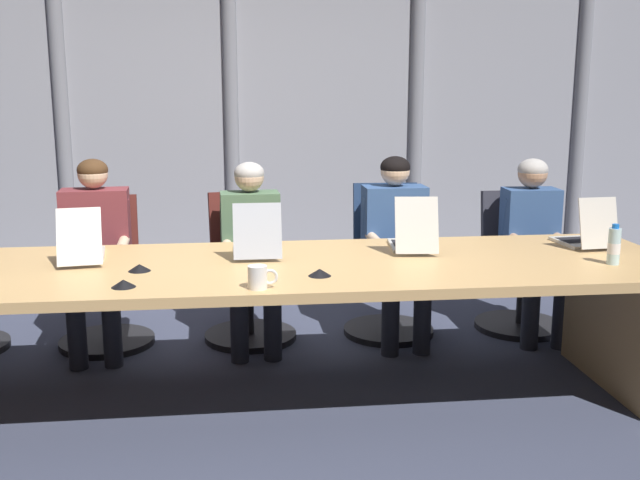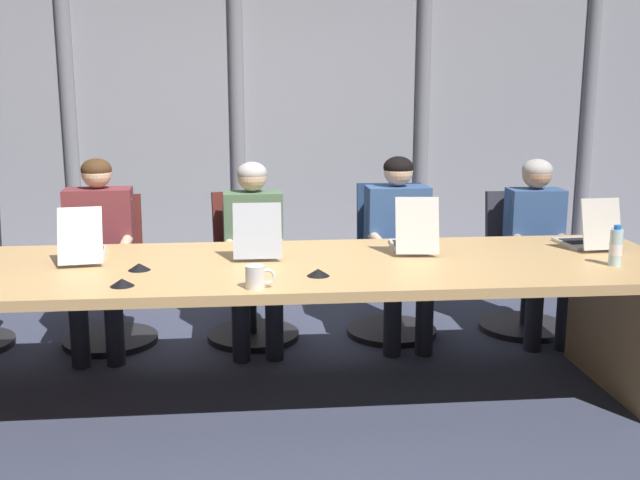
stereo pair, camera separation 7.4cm
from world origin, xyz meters
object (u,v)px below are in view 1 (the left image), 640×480
(person_left_mid, at_px, (95,245))
(conference_mic_right_side, at_px, (320,272))
(laptop_left_mid, at_px, (82,249))
(coffee_mug_near, at_px, (259,277))
(person_right_end, at_px, (534,237))
(water_bottle_primary, at_px, (614,246))
(office_chair_left_mid, at_px, (105,289))
(laptop_right_end, at_px, (585,236))
(conference_mic_left_side, at_px, (123,283))
(laptop_center, at_px, (257,245))
(office_chair_right_mid, at_px, (388,278))
(person_center, at_px, (251,244))
(office_chair_right_end, at_px, (519,277))
(person_right_mid, at_px, (397,237))
(conference_mic_middle, at_px, (139,268))
(office_chair_center, at_px, (248,284))
(laptop_right_mid, at_px, (412,239))

(person_left_mid, xyz_separation_m, conference_mic_right_side, (1.24, -1.17, 0.08))
(laptop_left_mid, height_order, coffee_mug_near, laptop_left_mid)
(person_right_end, bearing_deg, water_bottle_primary, 0.28)
(office_chair_left_mid, height_order, conference_mic_right_side, office_chair_left_mid)
(office_chair_left_mid, bearing_deg, laptop_right_end, 68.93)
(person_left_mid, bearing_deg, water_bottle_primary, 64.51)
(coffee_mug_near, distance_m, conference_mic_left_side, 0.61)
(laptop_center, distance_m, person_left_mid, 1.19)
(office_chair_right_mid, height_order, person_center, person_center)
(laptop_left_mid, height_order, office_chair_right_end, laptop_left_mid)
(office_chair_right_mid, height_order, person_right_mid, person_right_mid)
(laptop_right_end, relative_size, conference_mic_middle, 3.51)
(laptop_right_end, bearing_deg, person_center, 65.59)
(office_chair_center, bearing_deg, coffee_mug_near, -9.16)
(laptop_left_mid, relative_size, laptop_center, 1.22)
(office_chair_left_mid, height_order, person_right_end, person_right_end)
(person_left_mid, bearing_deg, office_chair_center, 95.86)
(conference_mic_right_side, bearing_deg, conference_mic_middle, 167.14)
(office_chair_center, distance_m, conference_mic_right_side, 1.42)
(conference_mic_right_side, bearing_deg, person_center, 104.22)
(office_chair_right_end, xyz_separation_m, conference_mic_right_side, (-1.53, -1.32, 0.41))
(water_bottle_primary, bearing_deg, laptop_right_end, 82.06)
(office_chair_center, relative_size, conference_mic_left_side, 8.61)
(laptop_right_mid, xyz_separation_m, office_chair_right_end, (0.95, 0.81, -0.45))
(office_chair_left_mid, bearing_deg, conference_mic_right_side, 38.40)
(office_chair_right_mid, height_order, conference_mic_middle, office_chair_right_mid)
(person_right_end, height_order, conference_mic_left_side, person_right_end)
(office_chair_right_end, relative_size, person_left_mid, 0.77)
(laptop_right_end, bearing_deg, office_chair_right_end, -2.09)
(person_center, height_order, conference_mic_left_side, person_center)
(person_center, height_order, person_right_mid, person_right_mid)
(laptop_left_mid, distance_m, laptop_right_end, 2.75)
(person_center, bearing_deg, office_chair_right_end, 92.65)
(person_center, distance_m, conference_mic_right_side, 1.20)
(laptop_right_mid, xyz_separation_m, water_bottle_primary, (0.93, -0.45, 0.03))
(office_chair_right_end, distance_m, conference_mic_right_side, 2.06)
(office_chair_right_mid, xyz_separation_m, person_left_mid, (-1.86, -0.16, 0.31))
(laptop_right_end, xyz_separation_m, person_center, (-1.86, 0.67, -0.14))
(laptop_right_end, height_order, person_right_end, person_right_end)
(office_chair_center, relative_size, person_right_mid, 0.80)
(office_chair_center, height_order, coffee_mug_near, office_chair_center)
(office_chair_right_mid, bearing_deg, laptop_center, -44.00)
(laptop_left_mid, bearing_deg, office_chair_left_mid, -4.77)
(laptop_left_mid, relative_size, office_chair_right_end, 0.53)
(water_bottle_primary, relative_size, conference_mic_left_side, 1.88)
(office_chair_right_mid, bearing_deg, conference_mic_middle, -49.97)
(conference_mic_left_side, bearing_deg, person_right_end, 27.18)
(laptop_center, xyz_separation_m, laptop_right_end, (1.84, 0.01, -0.00))
(coffee_mug_near, height_order, conference_mic_right_side, coffee_mug_near)
(laptop_center, distance_m, office_chair_right_mid, 1.31)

